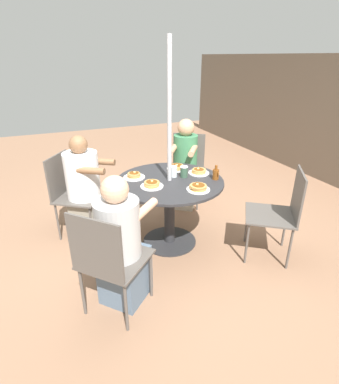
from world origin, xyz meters
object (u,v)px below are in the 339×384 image
diner_east (185,167)px  pancake_plate_d (152,185)px  patio_chair_south (71,190)px  diner_west (121,247)px  patio_chair_west (108,258)px  patio_chair_east (187,164)px  pancake_plate_c (177,167)px  patio_table (170,195)px  drinking_glass_a (174,171)px  syrup_bottle (216,174)px  patio_chair_north (281,210)px  pancake_plate_b (198,188)px  pancake_plate_e (134,176)px  coffee_cup (184,172)px  pancake_plate_a (199,172)px  diner_south (87,192)px

diner_east → pancake_plate_d: 1.16m
patio_chair_south → diner_west: 1.28m
patio_chair_south → patio_chair_west: size_ratio=1.00×
patio_chair_east → pancake_plate_c: (0.64, -0.44, 0.23)m
patio_table → diner_east: 0.93m
drinking_glass_a → patio_chair_east: bearing=146.0°
diner_east → syrup_bottle: diner_east is taller
patio_table → patio_chair_west: patio_chair_west is taller
patio_table → patio_chair_north: (0.65, 0.90, -0.03)m
patio_chair_south → pancake_plate_b: patio_chair_south is taller
patio_table → drinking_glass_a: 0.25m
patio_chair_south → pancake_plate_b: (0.95, 1.08, 0.23)m
pancake_plate_c → patio_chair_west: bearing=-44.5°
diner_west → diner_east: bearing=95.8°
patio_chair_west → diner_west: (-0.12, 0.13, -0.02)m
patio_chair_west → drinking_glass_a: patio_chair_west is taller
pancake_plate_d → pancake_plate_e: pancake_plate_e is taller
patio_chair_north → patio_chair_west: bearing=129.4°
diner_west → coffee_cup: diner_west is taller
pancake_plate_a → pancake_plate_d: 0.60m
diner_south → pancake_plate_c: diner_south is taller
diner_south → pancake_plate_d: (0.60, 0.55, 0.24)m
pancake_plate_e → pancake_plate_d: bearing=17.0°
coffee_cup → diner_south: bearing=-117.4°
patio_chair_east → diner_south: diner_south is taller
pancake_plate_c → drinking_glass_a: (0.19, -0.12, 0.04)m
patio_chair_south → diner_west: (1.25, 0.25, -0.02)m
patio_chair_south → diner_west: size_ratio=0.83×
patio_chair_east → pancake_plate_e: patio_chair_east is taller
diner_east → drinking_glass_a: (0.69, -0.46, 0.24)m
diner_south → pancake_plate_e: diner_south is taller
patio_table → pancake_plate_b: bearing=25.1°
pancake_plate_a → pancake_plate_c: size_ratio=1.00×
patio_chair_north → pancake_plate_e: bearing=90.6°
diner_south → pancake_plate_e: (0.31, 0.46, 0.24)m
drinking_glass_a → patio_chair_west: bearing=-46.9°
patio_chair_west → pancake_plate_c: 1.46m
pancake_plate_c → drinking_glass_a: size_ratio=1.91×
patio_chair_west → diner_west: bearing=90.0°
coffee_cup → diner_east: bearing=153.6°
syrup_bottle → diner_west: bearing=-67.0°
diner_east → pancake_plate_c: size_ratio=5.32×
patio_chair_south → pancake_plate_a: 1.43m
syrup_bottle → diner_south: bearing=-119.0°
diner_south → pancake_plate_b: size_ratio=5.22×
patio_chair_west → diner_west: size_ratio=0.83×
patio_chair_west → pancake_plate_d: 0.92m
pancake_plate_a → patio_chair_east: bearing=161.9°
coffee_cup → drinking_glass_a: (-0.05, -0.09, 0.00)m
pancake_plate_c → coffee_cup: bearing=-5.9°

